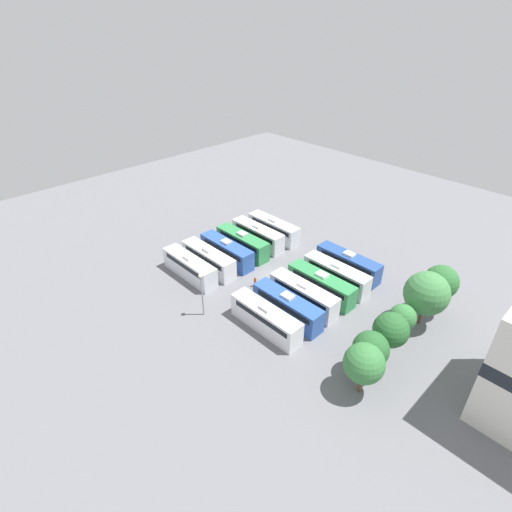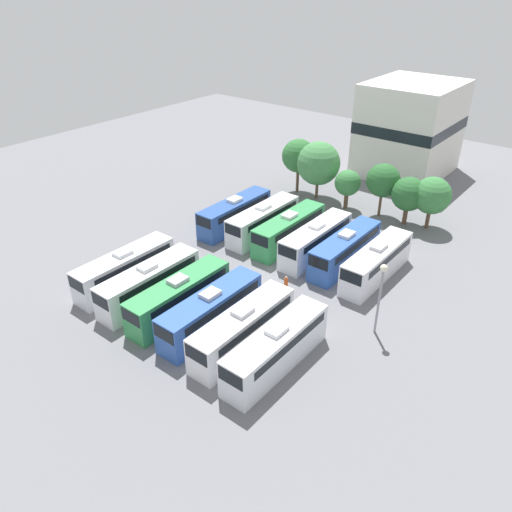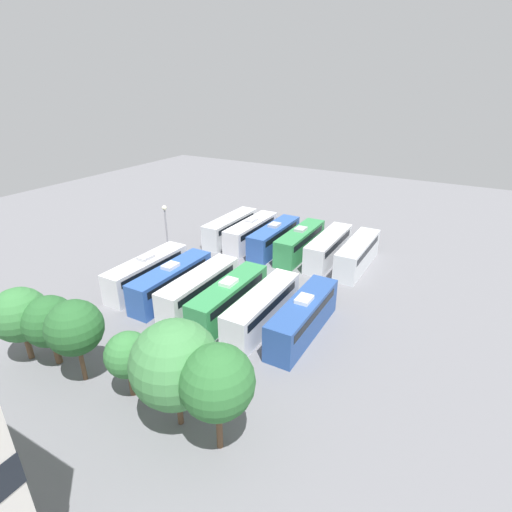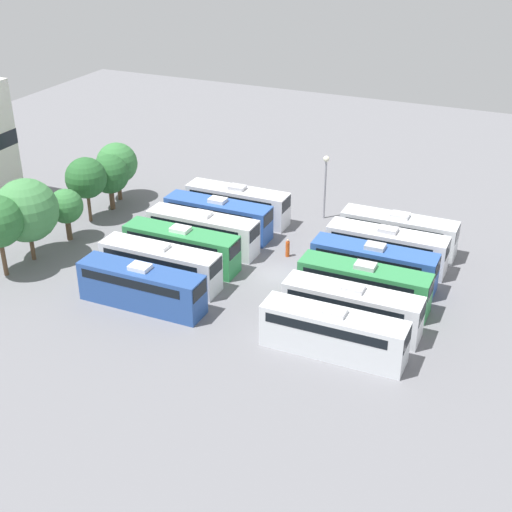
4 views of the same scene
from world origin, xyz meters
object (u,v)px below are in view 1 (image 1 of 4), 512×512
bus_3 (227,251)px  tree_3 (391,330)px  light_pole (201,287)px  bus_8 (321,284)px  tree_2 (403,318)px  bus_2 (242,243)px  bus_5 (190,267)px  bus_11 (266,318)px  tree_4 (371,349)px  tree_1 (427,293)px  bus_0 (274,228)px  bus_9 (304,295)px  tree_0 (441,282)px  tree_5 (364,364)px  bus_10 (287,306)px  bus_1 (258,235)px  worker_person (255,282)px  bus_6 (348,263)px  bus_4 (209,259)px  bus_7 (336,274)px

bus_3 → tree_3: bearing=88.3°
bus_3 → light_pole: size_ratio=1.59×
bus_8 → tree_2: bearing=89.3°
bus_2 → bus_5: same height
bus_11 → tree_4: 13.31m
bus_11 → tree_1: bearing=139.4°
bus_0 → bus_8: size_ratio=1.00×
bus_0 → bus_11: (17.94, 15.91, 0.00)m
bus_9 → tree_3: tree_3 is taller
tree_0 → tree_5: tree_0 is taller
bus_5 → bus_10: 16.77m
bus_1 → bus_8: bearing=77.4°
bus_11 → light_pole: bearing=-63.1°
bus_5 → bus_10: same height
worker_person → tree_5: 21.92m
bus_2 → bus_3: bearing=3.4°
bus_1 → light_pole: 20.22m
bus_0 → tree_1: 29.07m
tree_1 → bus_0: bearing=-95.8°
bus_5 → tree_4: (-2.69, 28.95, 1.97)m
bus_0 → bus_1: bearing=-3.1°
bus_6 → tree_5: size_ratio=1.68×
bus_1 → bus_10: bearing=57.0°
bus_4 → bus_10: (-0.14, 16.19, 0.00)m
bus_6 → bus_4: bearing=-47.5°
bus_0 → tree_0: bearing=90.7°
bus_1 → bus_11: bearing=48.4°
bus_1 → tree_0: (-4.00, 29.23, 3.17)m
tree_1 → bus_7: bearing=-85.9°
bus_2 → bus_11: 19.13m
bus_1 → light_pole: bearing=24.9°
bus_6 → tree_2: tree_2 is taller
bus_1 → tree_4: bearing=68.3°
bus_11 → bus_4: bearing=-102.4°
worker_person → tree_5: bearing=76.6°
bus_3 → bus_5: same height
tree_5 → bus_8: bearing=-127.8°
bus_2 → worker_person: size_ratio=6.08×
bus_1 → tree_5: bearing=64.8°
bus_0 → tree_3: (11.77, 29.05, 2.73)m
bus_10 → worker_person: bearing=-102.4°
bus_3 → tree_5: size_ratio=1.68×
bus_3 → bus_1: bearing=-177.1°
bus_10 → tree_5: size_ratio=1.68×
bus_11 → tree_4: tree_4 is taller
tree_3 → tree_4: bearing=-4.7°
bus_2 → tree_2: 28.44m
bus_10 → tree_2: tree_2 is taller
bus_8 → tree_0: (-7.69, 12.77, 3.17)m
bus_2 → bus_3: 3.56m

